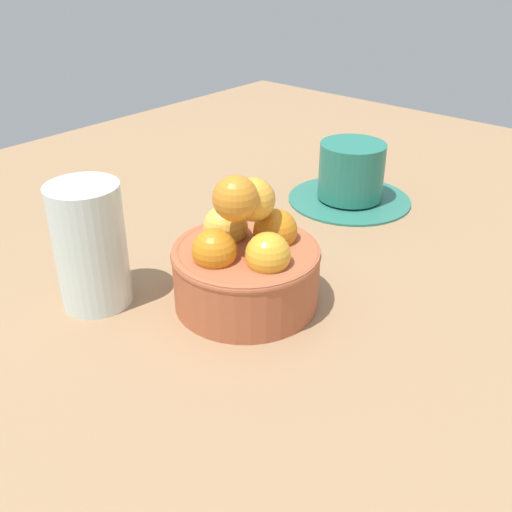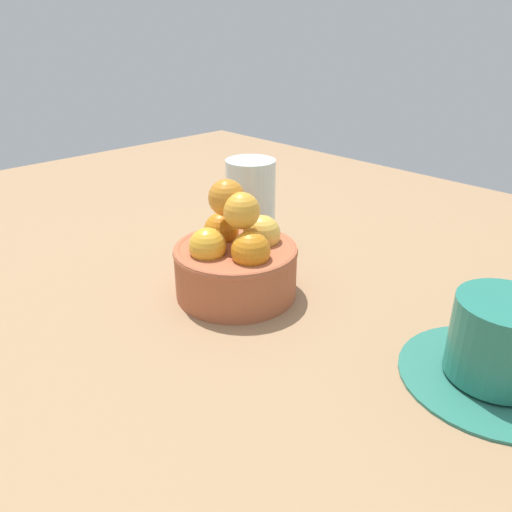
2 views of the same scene
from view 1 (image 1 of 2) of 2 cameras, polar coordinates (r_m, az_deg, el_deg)
ground_plane at (r=58.14cm, az=-0.92°, el=-5.95°), size 145.66×119.63×3.75cm
terracotta_bowl at (r=54.81cm, az=-0.98°, el=-0.55°), size 13.81×13.81×13.18cm
coffee_cup at (r=78.04cm, az=9.09°, el=7.47°), size 15.88×15.88×7.74cm
water_glass at (r=56.37cm, az=-15.62°, el=0.95°), size 6.65×6.65×11.87cm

